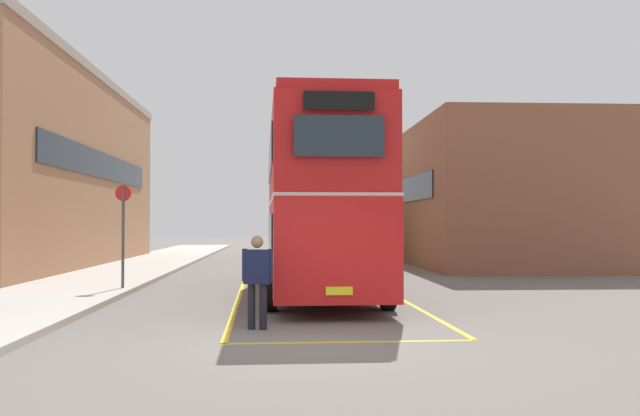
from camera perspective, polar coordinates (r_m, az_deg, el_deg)
ground_plane at (r=25.49m, az=-2.18°, el=-5.55°), size 135.60×135.60×0.00m
sidewalk_left at (r=28.52m, az=-15.50°, el=-4.90°), size 4.00×57.60×0.14m
brick_building_left at (r=32.36m, az=-22.89°, el=2.85°), size 6.61×21.88×8.32m
depot_building_right at (r=34.92m, az=13.28°, el=0.83°), size 7.99×17.26×6.30m
double_decker_bus at (r=18.63m, az=-0.18°, el=0.58°), size 3.04×10.66×4.75m
single_deck_bus at (r=34.96m, az=0.93°, el=-1.68°), size 3.34×8.80×3.02m
pedestrian_boarding at (r=12.75m, az=-5.14°, el=-5.48°), size 0.56×0.32×1.70m
bus_stop_sign at (r=19.99m, az=-15.79°, el=-1.45°), size 0.44×0.08×2.83m
bay_marking_yellow at (r=16.78m, az=0.26°, el=-7.81°), size 4.53×12.70×0.01m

